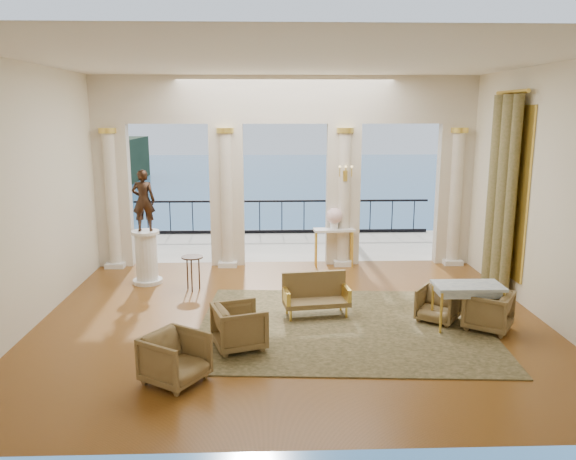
{
  "coord_description": "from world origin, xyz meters",
  "views": [
    {
      "loc": [
        -0.39,
        -9.55,
        3.67
      ],
      "look_at": [
        -0.05,
        0.6,
        1.53
      ],
      "focal_mm": 35.0,
      "sensor_mm": 36.0,
      "label": 1
    }
  ],
  "objects_px": {
    "statue": "(143,200)",
    "settee": "(315,295)",
    "armchair_d": "(239,325)",
    "armchair_c": "(488,309)",
    "game_table": "(468,289)",
    "armchair_b": "(438,303)",
    "console_table": "(334,235)",
    "pedestal": "(147,258)",
    "armchair_a": "(175,356)",
    "side_table": "(192,261)"
  },
  "relations": [
    {
      "from": "settee",
      "to": "game_table",
      "type": "bearing_deg",
      "value": -23.83
    },
    {
      "from": "armchair_d",
      "to": "settee",
      "type": "xyz_separation_m",
      "value": [
        1.32,
        1.43,
        0.0
      ]
    },
    {
      "from": "armchair_b",
      "to": "armchair_c",
      "type": "relative_size",
      "value": 0.9
    },
    {
      "from": "armchair_c",
      "to": "pedestal",
      "type": "distance_m",
      "value": 7.03
    },
    {
      "from": "armchair_d",
      "to": "pedestal",
      "type": "distance_m",
      "value": 4.16
    },
    {
      "from": "statue",
      "to": "pedestal",
      "type": "bearing_deg",
      "value": 180.0
    },
    {
      "from": "armchair_c",
      "to": "game_table",
      "type": "bearing_deg",
      "value": -68.97
    },
    {
      "from": "settee",
      "to": "console_table",
      "type": "xyz_separation_m",
      "value": [
        0.72,
        3.32,
        0.38
      ]
    },
    {
      "from": "armchair_a",
      "to": "statue",
      "type": "relative_size",
      "value": 0.58
    },
    {
      "from": "settee",
      "to": "armchair_b",
      "type": "bearing_deg",
      "value": -18.2
    },
    {
      "from": "armchair_c",
      "to": "settee",
      "type": "bearing_deg",
      "value": -70.91
    },
    {
      "from": "settee",
      "to": "game_table",
      "type": "xyz_separation_m",
      "value": [
        2.55,
        -0.72,
        0.31
      ]
    },
    {
      "from": "armchair_c",
      "to": "armchair_d",
      "type": "height_order",
      "value": "armchair_d"
    },
    {
      "from": "game_table",
      "to": "settee",
      "type": "bearing_deg",
      "value": 164.67
    },
    {
      "from": "statue",
      "to": "console_table",
      "type": "relative_size",
      "value": 1.32
    },
    {
      "from": "armchair_a",
      "to": "armchair_d",
      "type": "relative_size",
      "value": 0.99
    },
    {
      "from": "side_table",
      "to": "armchair_b",
      "type": "bearing_deg",
      "value": -23.03
    },
    {
      "from": "armchair_a",
      "to": "armchair_b",
      "type": "height_order",
      "value": "armchair_a"
    },
    {
      "from": "console_table",
      "to": "settee",
      "type": "bearing_deg",
      "value": -106.77
    },
    {
      "from": "statue",
      "to": "settee",
      "type": "bearing_deg",
      "value": 147.43
    },
    {
      "from": "side_table",
      "to": "game_table",
      "type": "bearing_deg",
      "value": -24.63
    },
    {
      "from": "armchair_a",
      "to": "armchair_b",
      "type": "relative_size",
      "value": 1.14
    },
    {
      "from": "armchair_a",
      "to": "console_table",
      "type": "xyz_separation_m",
      "value": [
        2.86,
        5.87,
        0.38
      ]
    },
    {
      "from": "game_table",
      "to": "armchair_b",
      "type": "bearing_deg",
      "value": 140.21
    },
    {
      "from": "armchair_d",
      "to": "armchair_b",
      "type": "bearing_deg",
      "value": -91.06
    },
    {
      "from": "armchair_c",
      "to": "console_table",
      "type": "distance_m",
      "value": 4.68
    },
    {
      "from": "armchair_c",
      "to": "armchair_d",
      "type": "bearing_deg",
      "value": -46.95
    },
    {
      "from": "armchair_b",
      "to": "settee",
      "type": "height_order",
      "value": "settee"
    },
    {
      "from": "game_table",
      "to": "console_table",
      "type": "height_order",
      "value": "console_table"
    },
    {
      "from": "settee",
      "to": "armchair_c",
      "type": "bearing_deg",
      "value": -23.57
    },
    {
      "from": "pedestal",
      "to": "console_table",
      "type": "bearing_deg",
      "value": 16.08
    },
    {
      "from": "armchair_c",
      "to": "pedestal",
      "type": "relative_size",
      "value": 0.64
    },
    {
      "from": "armchair_b",
      "to": "armchair_d",
      "type": "bearing_deg",
      "value": -127.63
    },
    {
      "from": "console_table",
      "to": "armchair_c",
      "type": "bearing_deg",
      "value": -66.75
    },
    {
      "from": "armchair_b",
      "to": "settee",
      "type": "xyz_separation_m",
      "value": [
        -2.16,
        0.39,
        0.05
      ]
    },
    {
      "from": "armchair_d",
      "to": "armchair_a",
      "type": "bearing_deg",
      "value": 125.85
    },
    {
      "from": "armchair_c",
      "to": "side_table",
      "type": "distance_m",
      "value": 5.85
    },
    {
      "from": "armchair_d",
      "to": "statue",
      "type": "height_order",
      "value": "statue"
    },
    {
      "from": "armchair_d",
      "to": "pedestal",
      "type": "height_order",
      "value": "pedestal"
    },
    {
      "from": "armchair_a",
      "to": "game_table",
      "type": "distance_m",
      "value": 5.05
    },
    {
      "from": "armchair_b",
      "to": "statue",
      "type": "relative_size",
      "value": 0.51
    },
    {
      "from": "armchair_b",
      "to": "armchair_d",
      "type": "height_order",
      "value": "armchair_d"
    },
    {
      "from": "armchair_a",
      "to": "settee",
      "type": "xyz_separation_m",
      "value": [
        2.15,
        2.55,
        0.01
      ]
    },
    {
      "from": "armchair_d",
      "to": "settee",
      "type": "bearing_deg",
      "value": -60.47
    },
    {
      "from": "armchair_a",
      "to": "armchair_c",
      "type": "height_order",
      "value": "armchair_a"
    },
    {
      "from": "game_table",
      "to": "statue",
      "type": "xyz_separation_m",
      "value": [
        -6.06,
        2.82,
        1.12
      ]
    },
    {
      "from": "pedestal",
      "to": "statue",
      "type": "distance_m",
      "value": 1.27
    },
    {
      "from": "armchair_b",
      "to": "game_table",
      "type": "distance_m",
      "value": 0.64
    },
    {
      "from": "armchair_a",
      "to": "console_table",
      "type": "height_order",
      "value": "console_table"
    },
    {
      "from": "armchair_b",
      "to": "console_table",
      "type": "distance_m",
      "value": 4.0
    }
  ]
}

